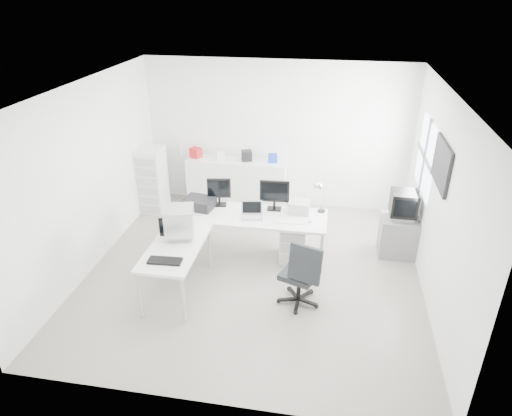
% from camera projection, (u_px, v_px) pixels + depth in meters
% --- Properties ---
extents(floor, '(5.00, 5.00, 0.01)m').
position_uv_depth(floor, '(254.00, 271.00, 7.07)').
color(floor, '#B3ACA0').
rests_on(floor, ground).
extents(ceiling, '(5.00, 5.00, 0.01)m').
position_uv_depth(ceiling, '(253.00, 89.00, 5.81)').
color(ceiling, white).
rests_on(ceiling, back_wall).
extents(back_wall, '(5.00, 0.02, 2.80)m').
position_uv_depth(back_wall, '(277.00, 135.00, 8.64)').
color(back_wall, white).
rests_on(back_wall, floor).
extents(left_wall, '(0.02, 5.00, 2.80)m').
position_uv_depth(left_wall, '(89.00, 177.00, 6.82)').
color(left_wall, white).
rests_on(left_wall, floor).
extents(right_wall, '(0.02, 5.00, 2.80)m').
position_uv_depth(right_wall, '(439.00, 202.00, 6.06)').
color(right_wall, white).
rests_on(right_wall, floor).
extents(window, '(0.02, 1.20, 1.10)m').
position_uv_depth(window, '(425.00, 157.00, 7.03)').
color(window, white).
rests_on(window, right_wall).
extents(wall_picture, '(0.04, 0.90, 0.60)m').
position_uv_depth(wall_picture, '(442.00, 164.00, 5.92)').
color(wall_picture, black).
rests_on(wall_picture, right_wall).
extents(main_desk, '(2.40, 0.80, 0.75)m').
position_uv_depth(main_desk, '(250.00, 235.00, 7.31)').
color(main_desk, white).
rests_on(main_desk, floor).
extents(side_desk, '(0.70, 1.40, 0.75)m').
position_uv_depth(side_desk, '(177.00, 269.00, 6.47)').
color(side_desk, white).
rests_on(side_desk, floor).
extents(drawer_pedestal, '(0.40, 0.50, 0.60)m').
position_uv_depth(drawer_pedestal, '(294.00, 242.00, 7.28)').
color(drawer_pedestal, white).
rests_on(drawer_pedestal, floor).
extents(inkjet_printer, '(0.53, 0.44, 0.17)m').
position_uv_depth(inkjet_printer, '(199.00, 203.00, 7.32)').
color(inkjet_printer, black).
rests_on(inkjet_printer, main_desk).
extents(lcd_monitor_small, '(0.41, 0.28, 0.48)m').
position_uv_depth(lcd_monitor_small, '(219.00, 192.00, 7.34)').
color(lcd_monitor_small, black).
rests_on(lcd_monitor_small, main_desk).
extents(lcd_monitor_large, '(0.48, 0.21, 0.49)m').
position_uv_depth(lcd_monitor_large, '(274.00, 196.00, 7.20)').
color(lcd_monitor_large, black).
rests_on(lcd_monitor_large, main_desk).
extents(laptop, '(0.38, 0.39, 0.22)m').
position_uv_depth(laptop, '(252.00, 212.00, 7.00)').
color(laptop, '#B7B7BA').
rests_on(laptop, main_desk).
extents(white_keyboard, '(0.39, 0.17, 0.02)m').
position_uv_depth(white_keyboard, '(290.00, 222.00, 6.91)').
color(white_keyboard, white).
rests_on(white_keyboard, main_desk).
extents(white_mouse, '(0.06, 0.06, 0.06)m').
position_uv_depth(white_mouse, '(310.00, 221.00, 6.90)').
color(white_mouse, white).
rests_on(white_mouse, main_desk).
extents(laser_printer, '(0.33, 0.28, 0.19)m').
position_uv_depth(laser_printer, '(299.00, 207.00, 7.18)').
color(laser_printer, '#B0B0B0').
rests_on(laser_printer, main_desk).
extents(desk_lamp, '(0.18, 0.18, 0.42)m').
position_uv_depth(desk_lamp, '(322.00, 199.00, 7.14)').
color(desk_lamp, silver).
rests_on(desk_lamp, main_desk).
extents(crt_monitor, '(0.49, 0.49, 0.47)m').
position_uv_depth(crt_monitor, '(180.00, 223.00, 6.42)').
color(crt_monitor, '#B7B7BA').
rests_on(crt_monitor, side_desk).
extents(black_keyboard, '(0.46, 0.20, 0.03)m').
position_uv_depth(black_keyboard, '(165.00, 261.00, 5.95)').
color(black_keyboard, black).
rests_on(black_keyboard, side_desk).
extents(office_chair, '(0.76, 0.76, 1.03)m').
position_uv_depth(office_chair, '(300.00, 271.00, 6.17)').
color(office_chair, '#292C2F').
rests_on(office_chair, floor).
extents(tv_cabinet, '(0.60, 0.49, 0.66)m').
position_uv_depth(tv_cabinet, '(398.00, 236.00, 7.38)').
color(tv_cabinet, slate).
rests_on(tv_cabinet, floor).
extents(crt_tv, '(0.50, 0.48, 0.45)m').
position_uv_depth(crt_tv, '(403.00, 206.00, 7.13)').
color(crt_tv, black).
rests_on(crt_tv, tv_cabinet).
extents(sideboard, '(1.92, 0.48, 0.96)m').
position_uv_depth(sideboard, '(237.00, 183.00, 8.94)').
color(sideboard, white).
rests_on(sideboard, floor).
extents(clutter_box_a, '(0.24, 0.23, 0.19)m').
position_uv_depth(clutter_box_a, '(196.00, 153.00, 8.80)').
color(clutter_box_a, red).
rests_on(clutter_box_a, sideboard).
extents(clutter_box_b, '(0.16, 0.15, 0.14)m').
position_uv_depth(clutter_box_b, '(221.00, 155.00, 8.73)').
color(clutter_box_b, white).
rests_on(clutter_box_b, sideboard).
extents(clutter_box_c, '(0.23, 0.22, 0.19)m').
position_uv_depth(clutter_box_c, '(247.00, 156.00, 8.65)').
color(clutter_box_c, black).
rests_on(clutter_box_c, sideboard).
extents(clutter_box_d, '(0.19, 0.18, 0.16)m').
position_uv_depth(clutter_box_d, '(273.00, 158.00, 8.58)').
color(clutter_box_d, '#1933B2').
rests_on(clutter_box_d, sideboard).
extents(clutter_bottle, '(0.07, 0.07, 0.22)m').
position_uv_depth(clutter_bottle, '(182.00, 150.00, 8.87)').
color(clutter_bottle, white).
rests_on(clutter_bottle, sideboard).
extents(filing_cabinet, '(0.44, 0.52, 1.26)m').
position_uv_depth(filing_cabinet, '(153.00, 179.00, 8.70)').
color(filing_cabinet, white).
rests_on(filing_cabinet, floor).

